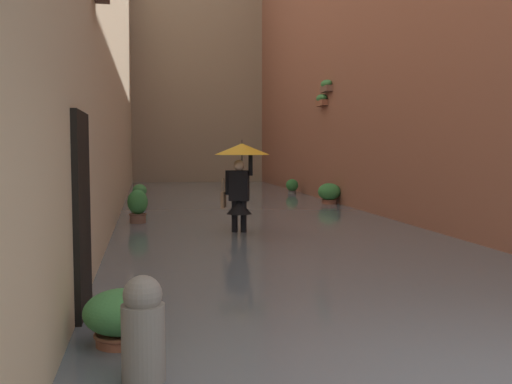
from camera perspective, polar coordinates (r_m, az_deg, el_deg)
name	(u,v)px	position (r m, az deg, el deg)	size (l,w,h in m)	color
ground_plane	(239,215)	(15.93, -1.68, -2.27)	(62.94, 62.94, 0.00)	#605B56
flood_water	(239,212)	(15.92, -1.68, -1.96)	(7.08, 31.18, 0.17)	slate
building_facade_far	(196,54)	(29.59, -5.89, 13.32)	(9.88, 1.80, 12.92)	gray
person_wading	(241,169)	(11.41, -1.53, 2.28)	(1.08, 1.08, 1.99)	#2D2319
potted_plant_mid_left	(292,187)	(21.18, 3.55, 0.48)	(0.45, 0.45, 0.70)	#66605B
potted_plant_far_right	(122,321)	(5.18, -13.01, -12.23)	(0.65, 0.65, 0.64)	#9E563D
potted_plant_near_right	(140,196)	(17.51, -11.32, -0.43)	(0.42, 0.42, 0.77)	#66605B
potted_plant_near_left	(329,194)	(17.41, 7.18, -0.23)	(0.67, 0.67, 0.79)	brown
potted_plant_mid_right	(138,208)	(13.16, -11.51, -1.58)	(0.45, 0.45, 0.91)	brown
mooring_bollard	(143,341)	(4.35, -10.97, -14.11)	(0.31, 0.31, 0.94)	gray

